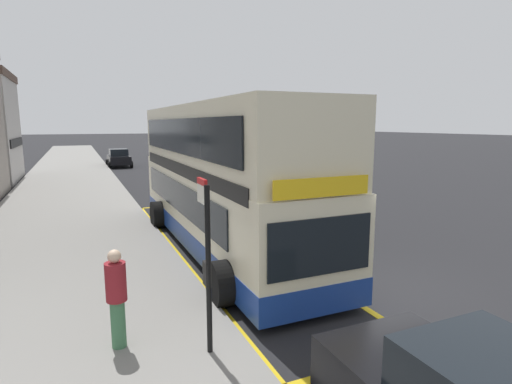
{
  "coord_description": "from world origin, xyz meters",
  "views": [
    {
      "loc": [
        -6.5,
        -7.2,
        3.86
      ],
      "look_at": [
        -1.01,
        5.25,
        1.57
      ],
      "focal_mm": 28.62,
      "sensor_mm": 36.0,
      "label": 1
    }
  ],
  "objects_px": {
    "double_decker_bus": "(220,182)",
    "parked_car_silver_ahead": "(181,150)",
    "parked_car_teal_kerbside": "(197,154)",
    "pedestrian_waiting_near_sign": "(117,295)",
    "parked_car_black_far": "(119,158)",
    "bus_stop_sign": "(207,254)"
  },
  "relations": [
    {
      "from": "parked_car_silver_ahead",
      "to": "parked_car_teal_kerbside",
      "type": "xyz_separation_m",
      "value": [
        -0.01,
        -6.72,
        0.0
      ]
    },
    {
      "from": "parked_car_black_far",
      "to": "parked_car_silver_ahead",
      "type": "xyz_separation_m",
      "value": [
        7.8,
        8.55,
        0.0
      ]
    },
    {
      "from": "double_decker_bus",
      "to": "parked_car_silver_ahead",
      "type": "relative_size",
      "value": 2.74
    },
    {
      "from": "pedestrian_waiting_near_sign",
      "to": "parked_car_teal_kerbside",
      "type": "bearing_deg",
      "value": 72.24
    },
    {
      "from": "bus_stop_sign",
      "to": "parked_car_black_far",
      "type": "relative_size",
      "value": 0.68
    },
    {
      "from": "parked_car_silver_ahead",
      "to": "parked_car_teal_kerbside",
      "type": "bearing_deg",
      "value": 89.51
    },
    {
      "from": "bus_stop_sign",
      "to": "pedestrian_waiting_near_sign",
      "type": "relative_size",
      "value": 1.68
    },
    {
      "from": "parked_car_black_far",
      "to": "pedestrian_waiting_near_sign",
      "type": "xyz_separation_m",
      "value": [
        -3.05,
        -32.02,
        0.26
      ]
    },
    {
      "from": "parked_car_black_far",
      "to": "pedestrian_waiting_near_sign",
      "type": "distance_m",
      "value": 32.17
    },
    {
      "from": "double_decker_bus",
      "to": "parked_car_silver_ahead",
      "type": "bearing_deg",
      "value": 78.4
    },
    {
      "from": "parked_car_teal_kerbside",
      "to": "pedestrian_waiting_near_sign",
      "type": "height_order",
      "value": "pedestrian_waiting_near_sign"
    },
    {
      "from": "double_decker_bus",
      "to": "pedestrian_waiting_near_sign",
      "type": "bearing_deg",
      "value": -124.72
    },
    {
      "from": "double_decker_bus",
      "to": "pedestrian_waiting_near_sign",
      "type": "relative_size",
      "value": 6.79
    },
    {
      "from": "parked_car_silver_ahead",
      "to": "double_decker_bus",
      "type": "bearing_deg",
      "value": 77.97
    },
    {
      "from": "parked_car_black_far",
      "to": "parked_car_teal_kerbside",
      "type": "height_order",
      "value": "same"
    },
    {
      "from": "double_decker_bus",
      "to": "pedestrian_waiting_near_sign",
      "type": "distance_m",
      "value": 6.38
    },
    {
      "from": "parked_car_black_far",
      "to": "parked_car_teal_kerbside",
      "type": "distance_m",
      "value": 8.01
    },
    {
      "from": "bus_stop_sign",
      "to": "parked_car_teal_kerbside",
      "type": "distance_m",
      "value": 35.83
    },
    {
      "from": "parked_car_silver_ahead",
      "to": "pedestrian_waiting_near_sign",
      "type": "bearing_deg",
      "value": 74.59
    },
    {
      "from": "parked_car_teal_kerbside",
      "to": "parked_car_silver_ahead",
      "type": "bearing_deg",
      "value": 91.17
    },
    {
      "from": "bus_stop_sign",
      "to": "parked_car_teal_kerbside",
      "type": "bearing_deg",
      "value": 74.64
    },
    {
      "from": "parked_car_black_far",
      "to": "parked_car_silver_ahead",
      "type": "relative_size",
      "value": 1.0
    }
  ]
}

